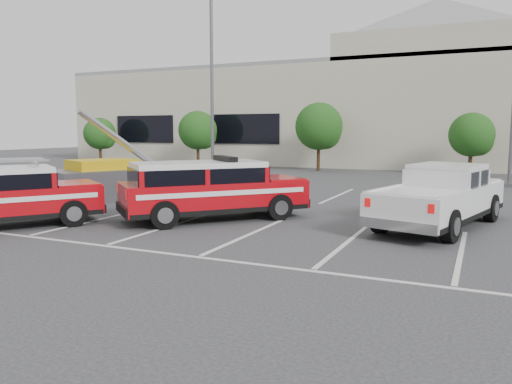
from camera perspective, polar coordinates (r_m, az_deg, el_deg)
ground at (r=13.88m, az=-0.57°, el=-4.81°), size 120.00×120.00×0.00m
stall_markings at (r=17.99m, az=5.53°, el=-2.10°), size 23.00×15.00×0.01m
convention_building at (r=44.56m, az=17.57°, el=9.09°), size 60.00×16.99×13.20m
tree_far_left at (r=46.06m, az=-17.31°, el=6.27°), size 2.77×2.77×3.99m
tree_left at (r=40.10m, az=-6.53°, el=6.86°), size 3.07×3.07×4.42m
tree_mid_left at (r=35.97m, az=7.35°, el=7.26°), size 3.37×3.37×4.85m
tree_mid_right at (r=34.36m, az=23.56°, el=5.86°), size 2.77×2.77×3.99m
light_pole_left at (r=28.03m, az=-5.07°, el=11.77°), size 0.90×0.60×10.24m
fire_chief_suv at (r=16.04m, az=-5.16°, el=-0.22°), size 5.45×5.71×2.04m
white_pickup at (r=15.77m, az=20.33°, el=-1.11°), size 3.53×6.34×1.84m
ladder_suv at (r=16.46m, az=-26.84°, el=-0.86°), size 4.52×5.37×2.02m
utility_rig at (r=21.78m, az=-17.43°, el=1.17°), size 5.04×4.80×3.75m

